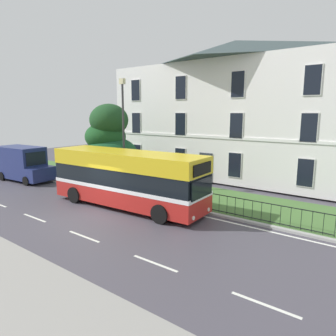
# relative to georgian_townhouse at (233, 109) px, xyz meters

# --- Properties ---
(ground_plane) EXTENTS (60.00, 56.00, 0.18)m
(ground_plane) POSITION_rel_georgian_townhouse_xyz_m (-0.95, -13.75, -5.65)
(ground_plane) COLOR #45414B
(georgian_townhouse) EXTENTS (19.26, 8.74, 10.97)m
(georgian_townhouse) POSITION_rel_georgian_townhouse_xyz_m (0.00, 0.00, 0.00)
(georgian_townhouse) COLOR white
(georgian_townhouse) RESTS_ON ground_plane
(iron_verge_railing) EXTENTS (19.60, 0.04, 0.97)m
(iron_verge_railing) POSITION_rel_georgian_townhouse_xyz_m (0.00, -10.29, -5.01)
(iron_verge_railing) COLOR black
(iron_verge_railing) RESTS_ON ground_plane
(evergreen_tree) EXTENTS (4.37, 4.20, 5.95)m
(evergreen_tree) POSITION_rel_georgian_townhouse_xyz_m (-5.75, -8.73, -3.12)
(evergreen_tree) COLOR #423328
(evergreen_tree) RESTS_ON ground_plane
(single_decker_bus) EXTENTS (9.67, 3.00, 3.17)m
(single_decker_bus) POSITION_rel_georgian_townhouse_xyz_m (-0.50, -12.23, -3.97)
(single_decker_bus) COLOR #AF201B
(single_decker_bus) RESTS_ON ground_plane
(white_panel_van) EXTENTS (5.16, 2.49, 2.67)m
(white_panel_van) POSITION_rel_georgian_townhouse_xyz_m (-12.07, -12.16, -4.27)
(white_panel_van) COLOR navy
(white_panel_van) RESTS_ON ground_plane
(street_lamp_post) EXTENTS (0.36, 0.24, 7.39)m
(street_lamp_post) POSITION_rel_georgian_townhouse_xyz_m (-3.36, -9.57, -1.32)
(street_lamp_post) COLOR #333338
(street_lamp_post) RESTS_ON ground_plane
(litter_bin) EXTENTS (0.46, 0.46, 1.03)m
(litter_bin) POSITION_rel_georgian_townhouse_xyz_m (-8.69, -9.61, -4.99)
(litter_bin) COLOR #4C4742
(litter_bin) RESTS_ON ground_plane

